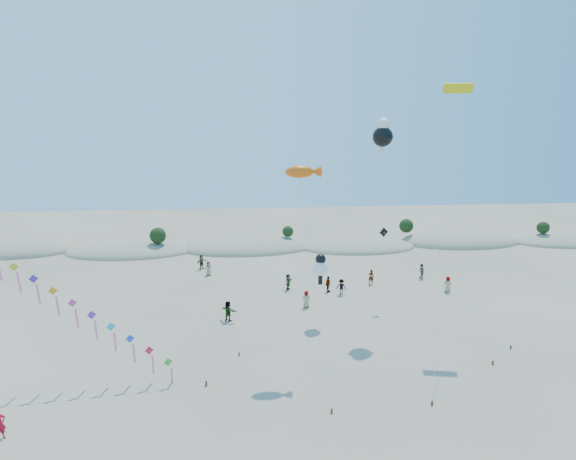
{
  "coord_description": "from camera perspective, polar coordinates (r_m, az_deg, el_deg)",
  "views": [
    {
      "loc": [
        -0.42,
        -21.83,
        16.91
      ],
      "look_at": [
        3.01,
        14.0,
        9.21
      ],
      "focal_mm": 30.0,
      "sensor_mm": 36.0,
      "label": 1
    }
  ],
  "objects": [
    {
      "name": "cartoon_kite_low",
      "position": [
        41.87,
        3.85,
        -4.32
      ],
      "size": [
        7.85,
        6.62,
        6.23
      ],
      "color": "#3F2D1E",
      "rests_on": "ground"
    },
    {
      "name": "beachgoers",
      "position": [
        51.1,
        0.96,
        -6.24
      ],
      "size": [
        27.49,
        18.02,
        1.84
      ],
      "color": "slate",
      "rests_on": "ground"
    },
    {
      "name": "parafoil_kite",
      "position": [
        42.69,
        19.46,
        15.08
      ],
      "size": [
        7.4,
        13.69,
        20.45
      ],
      "color": "#3F2D1E",
      "rests_on": "ground"
    },
    {
      "name": "dune_ridge",
      "position": [
        69.06,
        -4.08,
        -2.03
      ],
      "size": [
        145.3,
        11.49,
        5.57
      ],
      "color": "gray",
      "rests_on": "ground"
    },
    {
      "name": "cartoon_kite_high",
      "position": [
        42.51,
        11.18,
        11.05
      ],
      "size": [
        6.94,
        11.11,
        17.72
      ],
      "color": "#3F2D1E",
      "rests_on": "ground"
    },
    {
      "name": "fish_kite",
      "position": [
        34.86,
        1.86,
        6.85
      ],
      "size": [
        2.6,
        9.25,
        14.25
      ],
      "color": "#3F2D1E",
      "rests_on": "ground"
    },
    {
      "name": "dark_kite",
      "position": [
        44.87,
        14.92,
        -3.64
      ],
      "size": [
        7.76,
        10.9,
        7.63
      ],
      "color": "#3F2D1E",
      "rests_on": "ground"
    }
  ]
}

